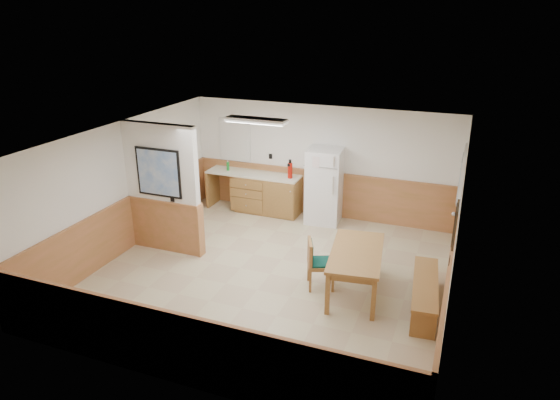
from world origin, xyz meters
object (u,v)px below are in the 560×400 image
at_px(soap_bottle, 228,166).
at_px(fire_extinguisher, 290,170).
at_px(dining_chair, 316,260).
at_px(dining_bench, 425,288).
at_px(refrigerator, 324,186).
at_px(dining_table, 356,256).

bearing_deg(soap_bottle, fire_extinguisher, -0.45).
relative_size(dining_chair, soap_bottle, 4.19).
xyz_separation_m(dining_bench, soap_bottle, (-4.79, 2.78, 0.65)).
relative_size(dining_bench, fire_extinguisher, 4.15).
relative_size(refrigerator, dining_table, 0.96).
xyz_separation_m(dining_bench, fire_extinguisher, (-3.26, 2.76, 0.74)).
height_order(dining_bench, fire_extinguisher, fire_extinguisher).
bearing_deg(dining_table, refrigerator, 108.97).
xyz_separation_m(refrigerator, dining_bench, (2.45, -2.74, -0.48)).
bearing_deg(dining_table, dining_bench, -10.75).
xyz_separation_m(dining_chair, soap_bottle, (-3.01, 2.78, 0.51)).
height_order(refrigerator, dining_table, refrigerator).
bearing_deg(dining_bench, dining_table, 171.82).
xyz_separation_m(refrigerator, dining_chair, (0.67, -2.74, -0.33)).
relative_size(dining_chair, fire_extinguisher, 2.01).
distance_m(dining_table, fire_extinguisher, 3.47).
relative_size(dining_table, soap_bottle, 8.46).
bearing_deg(soap_bottle, dining_bench, -30.07).
distance_m(dining_bench, soap_bottle, 5.58).
height_order(dining_chair, soap_bottle, soap_bottle).
height_order(dining_chair, fire_extinguisher, fire_extinguisher).
relative_size(refrigerator, dining_chair, 1.94).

